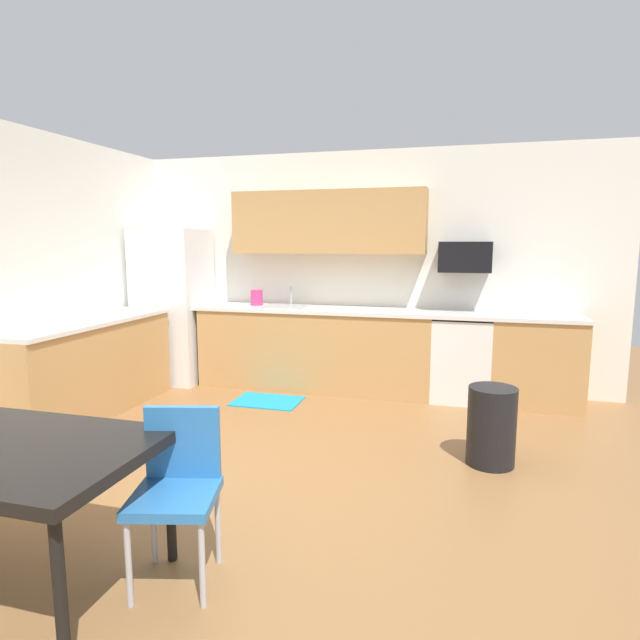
{
  "coord_description": "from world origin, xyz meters",
  "views": [
    {
      "loc": [
        1.2,
        -3.38,
        1.67
      ],
      "look_at": [
        0.0,
        1.0,
        1.0
      ],
      "focal_mm": 29.4,
      "sensor_mm": 36.0,
      "label": 1
    }
  ],
  "objects": [
    {
      "name": "ground_plane",
      "position": [
        0.0,
        0.0,
        0.0
      ],
      "size": [
        12.0,
        12.0,
        0.0
      ],
      "primitive_type": "plane",
      "color": "olive"
    },
    {
      "name": "wall_back",
      "position": [
        0.0,
        2.65,
        1.35
      ],
      "size": [
        5.8,
        0.1,
        2.7
      ],
      "primitive_type": "cube",
      "color": "white",
      "rests_on": "ground"
    },
    {
      "name": "cabinet_run_back",
      "position": [
        -0.42,
        2.3,
        0.45
      ],
      "size": [
        2.66,
        0.6,
        0.9
      ],
      "primitive_type": "cube",
      "color": "tan",
      "rests_on": "ground"
    },
    {
      "name": "cabinet_run_back_right",
      "position": [
        1.95,
        2.3,
        0.45
      ],
      "size": [
        0.89,
        0.6,
        0.9
      ],
      "primitive_type": "cube",
      "color": "tan",
      "rests_on": "ground"
    },
    {
      "name": "cabinet_run_left",
      "position": [
        -2.3,
        0.8,
        0.45
      ],
      "size": [
        0.6,
        2.0,
        0.9
      ],
      "primitive_type": "cube",
      "color": "tan",
      "rests_on": "ground"
    },
    {
      "name": "countertop_back",
      "position": [
        0.0,
        2.3,
        0.92
      ],
      "size": [
        4.8,
        0.64,
        0.04
      ],
      "primitive_type": "cube",
      "color": "silver",
      "rests_on": "cabinet_run_back"
    },
    {
      "name": "countertop_left",
      "position": [
        -2.3,
        0.8,
        0.92
      ],
      "size": [
        0.64,
        2.0,
        0.04
      ],
      "primitive_type": "cube",
      "color": "silver",
      "rests_on": "cabinet_run_left"
    },
    {
      "name": "upper_cabinets_back",
      "position": [
        -0.3,
        2.43,
        1.9
      ],
      "size": [
        2.2,
        0.34,
        0.7
      ],
      "primitive_type": "cube",
      "color": "tan"
    },
    {
      "name": "refrigerator",
      "position": [
        -2.18,
        2.22,
        0.91
      ],
      "size": [
        0.76,
        0.7,
        1.83
      ],
      "primitive_type": "cube",
      "color": "white",
      "rests_on": "ground"
    },
    {
      "name": "oven_range",
      "position": [
        1.21,
        2.3,
        0.46
      ],
      "size": [
        0.6,
        0.6,
        0.91
      ],
      "color": "white",
      "rests_on": "ground"
    },
    {
      "name": "microwave",
      "position": [
        1.21,
        2.4,
        1.52
      ],
      "size": [
        0.54,
        0.36,
        0.32
      ],
      "primitive_type": "cube",
      "color": "black"
    },
    {
      "name": "sink_basin",
      "position": [
        -0.76,
        2.3,
        0.88
      ],
      "size": [
        0.48,
        0.4,
        0.14
      ],
      "primitive_type": "cube",
      "color": "#A5A8AD",
      "rests_on": "countertop_back"
    },
    {
      "name": "sink_faucet",
      "position": [
        -0.76,
        2.48,
        1.04
      ],
      "size": [
        0.02,
        0.02,
        0.24
      ],
      "primitive_type": "cylinder",
      "color": "#B2B5BA",
      "rests_on": "countertop_back"
    },
    {
      "name": "dining_table",
      "position": [
        -0.88,
        -1.5,
        0.67
      ],
      "size": [
        1.4,
        0.9,
        0.73
      ],
      "color": "black",
      "rests_on": "ground"
    },
    {
      "name": "chair_near_table",
      "position": [
        -0.13,
        -1.2,
        0.5
      ],
      "size": [
        0.49,
        0.49,
        0.85
      ],
      "color": "#2D72B7",
      "rests_on": "ground"
    },
    {
      "name": "trash_bin",
      "position": [
        1.45,
        0.62,
        0.3
      ],
      "size": [
        0.36,
        0.36,
        0.6
      ],
      "primitive_type": "cylinder",
      "color": "black",
      "rests_on": "ground"
    },
    {
      "name": "floor_mat",
      "position": [
        -0.76,
        1.65,
        0.01
      ],
      "size": [
        0.7,
        0.5,
        0.01
      ],
      "primitive_type": "cube",
      "color": "#198CBF",
      "rests_on": "ground"
    },
    {
      "name": "kettle",
      "position": [
        -1.15,
        2.35,
        1.02
      ],
      "size": [
        0.14,
        0.14,
        0.2
      ],
      "primitive_type": "cylinder",
      "color": "#CC3372",
      "rests_on": "countertop_back"
    }
  ]
}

